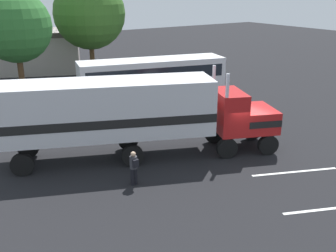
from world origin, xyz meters
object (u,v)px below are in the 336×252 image
object	(u,v)px
tree_left	(89,13)
person_bystander	(134,167)
semi_truck	(131,111)
tree_center	(15,27)
parked_bus	(152,77)

from	to	relation	value
tree_left	person_bystander	bearing A→B (deg)	-108.72
semi_truck	person_bystander	bearing A→B (deg)	-117.39
tree_center	parked_bus	bearing A→B (deg)	-36.46
person_bystander	tree_left	distance (m)	22.26
person_bystander	tree_center	size ratio (longest dim) A/B	0.19
parked_bus	tree_center	size ratio (longest dim) A/B	1.35
person_bystander	tree_left	bearing A→B (deg)	71.28
parked_bus	tree_center	xyz separation A→B (m)	(-8.12, 6.00, 3.65)
tree_center	tree_left	bearing A→B (deg)	26.15
parked_bus	tree_left	xyz separation A→B (m)	(-0.71, 9.63, 4.15)
person_bystander	parked_bus	distance (m)	13.31
semi_truck	parked_bus	distance (m)	10.18
parked_bus	tree_left	world-z (taller)	tree_left
semi_truck	tree_left	xyz separation A→B (m)	(5.50, 17.69, 3.69)
semi_truck	person_bystander	distance (m)	3.53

